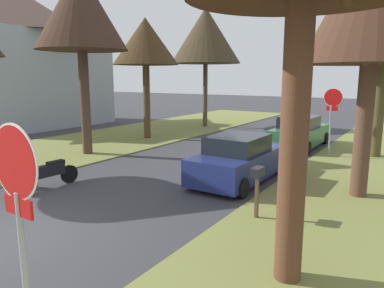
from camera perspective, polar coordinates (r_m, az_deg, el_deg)
ground_plane at (r=9.16m, az=-27.90°, el=-13.07°), size 120.00×120.00×0.00m
stop_sign_near at (r=4.21m, az=-25.60°, el=-8.19°), size 0.81×0.07×2.98m
stop_sign_far at (r=16.82m, az=21.14°, el=5.39°), size 0.81×0.45×2.96m
street_tree_left_mid_a at (r=17.12m, az=-17.14°, el=19.43°), size 3.95×3.95×8.00m
street_tree_left_mid_b at (r=20.73m, az=-7.33°, el=15.54°), size 3.61×3.61×6.60m
street_tree_left_far at (r=25.57m, az=2.15°, el=16.61°), size 4.75×4.75×8.02m
parked_sedan_navy at (r=12.37m, az=7.49°, el=-2.44°), size 1.99×4.42×1.57m
parked_sedan_green at (r=18.91m, az=16.52°, el=1.69°), size 1.99×4.42×1.57m
parked_motorcycle at (r=12.34m, az=-21.42°, el=-4.28°), size 0.60×2.05×0.97m
house_backdrop_left at (r=28.88m, az=-24.27°, el=12.06°), size 7.82×10.05×9.14m
curbside_mailbox at (r=8.99m, az=10.22°, el=-5.27°), size 0.22×0.44×1.27m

